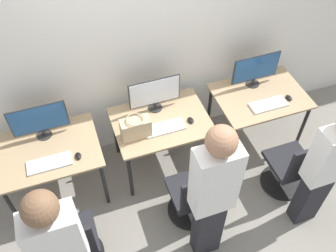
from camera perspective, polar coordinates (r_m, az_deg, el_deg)
The scene contains 20 objects.
ground_plane at distance 4.30m, azimuth 0.67°, elevation -9.21°, with size 20.00×20.00×0.00m, color gray.
wall_back at distance 3.84m, azimuth -3.65°, elevation 12.84°, with size 12.00×0.05×2.80m.
desk_left at distance 3.93m, azimuth -17.65°, elevation -4.25°, with size 1.01×0.74×0.73m.
monitor_left at distance 3.85m, azimuth -19.05°, elevation 0.82°, with size 0.56×0.15×0.40m.
keyboard_left at distance 3.74m, azimuth -17.63°, elevation -5.43°, with size 0.42×0.17×0.02m.
mouse_left at distance 3.72m, azimuth -13.53°, elevation -4.46°, with size 0.06×0.09×0.03m.
office_chair_left at distance 3.69m, azimuth -14.00°, elevation -17.24°, with size 0.48×0.48×0.87m.
desk_center at distance 3.99m, azimuth -1.06°, elevation 0.02°, with size 1.01×0.74×0.73m.
monitor_center at distance 3.91m, azimuth -2.06°, elevation 5.02°, with size 0.56×0.15×0.40m.
keyboard_center at distance 3.85m, azimuth -0.53°, elevation -0.27°, with size 0.42×0.17×0.02m.
mouse_center at distance 3.92m, azimuth 3.47°, elevation 0.88°, with size 0.06×0.09×0.03m.
office_chair_center at distance 3.83m, azimuth 3.88°, elevation -10.81°, with size 0.48×0.48×0.87m.
person_center at distance 3.11m, azimuth 6.82°, elevation -10.25°, with size 0.36×0.23×1.78m.
desk_right at distance 4.39m, azimuth 13.73°, elevation 3.84°, with size 1.01×0.74×0.73m.
monitor_right at distance 4.31m, azimuth 13.22°, elevation 8.43°, with size 0.56×0.15×0.40m.
keyboard_right at distance 4.23m, azimuth 15.07°, elevation 3.17°, with size 0.42×0.17×0.02m.
mouse_right at distance 4.36m, azimuth 17.94°, elevation 4.11°, with size 0.06×0.09×0.03m.
office_chair_right at distance 4.22m, azimuth 18.26°, elevation -6.22°, with size 0.48×0.48×0.87m.
person_right at distance 3.67m, azimuth 22.80°, elevation -5.96°, with size 0.36×0.21×1.58m.
handbag at distance 3.72m, azimuth -4.96°, elevation -0.30°, with size 0.30×0.18×0.25m.
Camera 1 is at (-0.81, -2.16, 3.62)m, focal length 40.00 mm.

